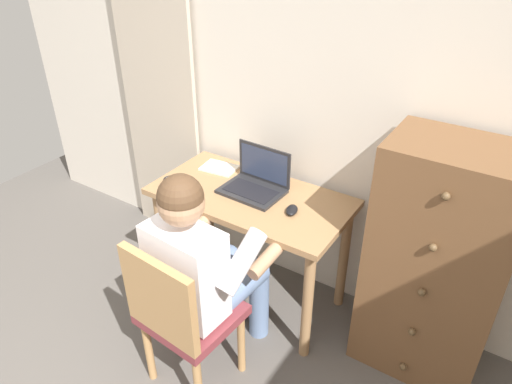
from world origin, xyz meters
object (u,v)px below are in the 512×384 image
Objects in this scene: notebook_pad at (219,168)px; desk_clock at (171,181)px; chair at (181,314)px; person_seated at (205,263)px; dresser at (435,265)px; desk at (251,213)px; computer_mouse at (292,210)px; laptop at (256,182)px.

desk_clock is at bearing -120.37° from notebook_pad.
notebook_pad is at bearing 115.35° from chair.
person_seated is at bearing -65.10° from notebook_pad.
person_seated is at bearing -145.44° from dresser.
dresser is 14.09× the size of desk_clock.
person_seated reaches higher than notebook_pad.
desk_clock is (-1.46, -0.24, 0.12)m from dresser.
desk is 11.12× the size of computer_mouse.
notebook_pad is at bearing 177.59° from dresser.
laptop reaches higher than chair.
person_seated reaches higher than computer_mouse.
chair reaches higher than desk.
chair reaches higher than notebook_pad.
laptop is 0.34m from notebook_pad.
chair is 0.26m from person_seated.
chair is at bearing -138.74° from dresser.
person_seated reaches higher than laptop.
laptop is at bearing 24.59° from desk_clock.
dresser is 3.63× the size of laptop.
person_seated is (0.01, 0.18, 0.18)m from chair.
chair is at bearing -46.87° from desk_clock.
laptop is at bearing 99.47° from person_seated.
person_seated is at bearing -128.04° from computer_mouse.
computer_mouse is at bearing -170.31° from dresser.
computer_mouse reaches higher than desk_clock.
notebook_pad is (-0.42, 0.68, 0.08)m from person_seated.
chair is 8.77× the size of computer_mouse.
person_seated is 13.28× the size of desk_clock.
dresser is 1.45× the size of chair.
laptop is 3.88× the size of desk_clock.
computer_mouse is (0.28, -0.03, 0.14)m from desk.
laptop is (-0.09, 0.78, 0.30)m from chair.
notebook_pad is (-1.33, 0.06, 0.12)m from dresser.
chair is 2.51× the size of laptop.
chair is (0.08, -0.72, -0.13)m from desk.
chair is (-0.92, -0.81, -0.14)m from dresser.
notebook_pad is at bearing 66.44° from desk_clock.
dresser reaches higher than computer_mouse.
person_seated is at bearing 86.18° from chair.
person_seated is at bearing -80.53° from laptop.
desk is at bearing 100.14° from person_seated.
dresser reaches higher than notebook_pad.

